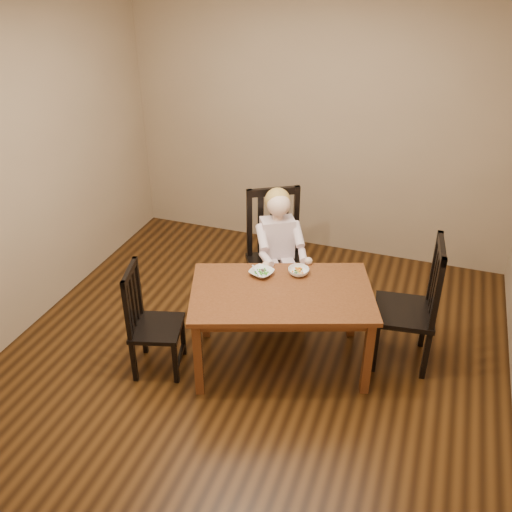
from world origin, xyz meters
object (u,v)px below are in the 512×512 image
(bowl_peas, at_px, (262,273))
(bowl_veg, at_px, (299,271))
(chair_child, at_px, (276,256))
(chair_left, at_px, (150,322))
(chair_right, at_px, (412,306))
(dining_table, at_px, (282,300))
(toddler, at_px, (278,242))

(bowl_peas, height_order, bowl_veg, bowl_veg)
(chair_child, distance_m, chair_left, 1.29)
(chair_right, distance_m, bowl_veg, 0.92)
(dining_table, distance_m, chair_left, 1.02)
(chair_left, relative_size, toddler, 1.41)
(chair_child, height_order, bowl_veg, chair_child)
(bowl_peas, bearing_deg, chair_child, 95.44)
(dining_table, bearing_deg, chair_left, -157.60)
(bowl_peas, distance_m, bowl_veg, 0.29)
(chair_child, bearing_deg, bowl_peas, 65.47)
(bowl_peas, relative_size, bowl_veg, 1.08)
(chair_child, bearing_deg, dining_table, 80.61)
(chair_left, bearing_deg, chair_right, 96.11)
(toddler, height_order, bowl_veg, toddler)
(chair_child, relative_size, chair_right, 1.05)
(chair_right, height_order, toddler, chair_right)
(chair_right, distance_m, toddler, 1.25)
(chair_child, bearing_deg, chair_left, 29.18)
(chair_left, height_order, bowl_peas, chair_left)
(chair_right, relative_size, toddler, 1.67)
(bowl_peas, bearing_deg, toddler, 92.75)
(chair_left, distance_m, bowl_veg, 1.22)
(dining_table, xyz_separation_m, chair_left, (-0.93, -0.38, -0.17))
(dining_table, xyz_separation_m, bowl_veg, (0.05, 0.27, 0.11))
(chair_right, xyz_separation_m, toddler, (-1.19, 0.31, 0.19))
(bowl_veg, bearing_deg, toddler, 126.56)
(toddler, height_order, bowl_peas, toddler)
(chair_left, xyz_separation_m, bowl_veg, (0.99, 0.66, 0.28))
(dining_table, distance_m, toddler, 0.72)
(chair_left, xyz_separation_m, toddler, (0.69, 1.06, 0.28))
(chair_child, bearing_deg, chair_right, 133.81)
(chair_child, bearing_deg, toddler, 90.00)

